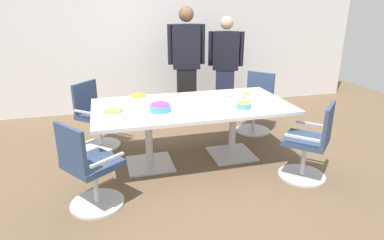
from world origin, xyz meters
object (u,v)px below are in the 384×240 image
object	(u,v)px
person_standing_0	(186,63)
person_standing_1	(225,65)
office_chair_0	(96,119)
office_chair_1	(89,171)
conference_table	(192,114)
snack_bowl_chips_orange	(139,97)
donut_platter	(237,95)
office_chair_2	(310,146)
office_chair_3	(255,106)
snack_bowl_candy_mix	(160,107)
plate_stack	(202,109)
snack_bowl_cookies	(114,114)
snack_bowl_chips_yellow	(244,104)

from	to	relation	value
person_standing_0	person_standing_1	xyz separation A→B (m)	(0.73, 0.11, -0.10)
office_chair_0	office_chair_1	bearing A→B (deg)	39.72
conference_table	person_standing_0	bearing A→B (deg)	78.06
snack_bowl_chips_orange	donut_platter	size ratio (longest dim) A/B	0.66
office_chair_1	office_chair_2	world-z (taller)	same
conference_table	office_chair_3	bearing A→B (deg)	31.51
office_chair_2	donut_platter	bearing A→B (deg)	70.56
snack_bowl_candy_mix	plate_stack	size ratio (longest dim) A/B	1.35
person_standing_0	snack_bowl_cookies	distance (m)	2.24
office_chair_2	donut_platter	xyz separation A→B (m)	(-0.48, 1.02, 0.36)
donut_platter	office_chair_0	bearing A→B (deg)	162.86
snack_bowl_cookies	snack_bowl_chips_orange	world-z (taller)	snack_bowl_cookies
office_chair_0	snack_bowl_candy_mix	size ratio (longest dim) A/B	3.63
snack_bowl_cookies	donut_platter	size ratio (longest dim) A/B	0.64
snack_bowl_cookies	plate_stack	xyz separation A→B (m)	(1.00, 0.02, -0.04)
person_standing_0	plate_stack	world-z (taller)	person_standing_0
snack_bowl_cookies	office_chair_2	bearing A→B (deg)	-13.86
conference_table	snack_bowl_cookies	size ratio (longest dim) A/B	10.22
office_chair_0	office_chair_3	xyz separation A→B (m)	(2.41, -0.04, 0.00)
office_chair_2	office_chair_0	bearing A→B (deg)	100.99
conference_table	donut_platter	size ratio (longest dim) A/B	6.55
person_standing_1	snack_bowl_cookies	distance (m)	2.80
conference_table	snack_bowl_candy_mix	size ratio (longest dim) A/B	9.56
office_chair_1	plate_stack	bearing A→B (deg)	75.92
conference_table	plate_stack	bearing A→B (deg)	-78.78
office_chair_2	donut_platter	size ratio (longest dim) A/B	2.49
snack_bowl_chips_orange	office_chair_3	bearing A→B (deg)	13.15
snack_bowl_cookies	plate_stack	world-z (taller)	snack_bowl_cookies
office_chair_0	office_chair_1	size ratio (longest dim) A/B	1.00
plate_stack	person_standing_0	bearing A→B (deg)	81.24
conference_table	snack_bowl_chips_orange	distance (m)	0.72
person_standing_0	snack_bowl_chips_yellow	world-z (taller)	person_standing_0
person_standing_0	snack_bowl_chips_yellow	xyz separation A→B (m)	(0.23, -1.85, -0.20)
person_standing_1	snack_bowl_chips_orange	xyz separation A→B (m)	(-1.68, -1.34, -0.09)
snack_bowl_chips_yellow	snack_bowl_chips_orange	distance (m)	1.33
donut_platter	plate_stack	xyz separation A→B (m)	(-0.64, -0.48, 0.00)
office_chair_3	snack_bowl_chips_orange	xyz separation A→B (m)	(-1.85, -0.43, 0.39)
person_standing_0	plate_stack	bearing A→B (deg)	91.30
office_chair_3	office_chair_2	bearing A→B (deg)	135.06
donut_platter	snack_bowl_chips_yellow	bearing A→B (deg)	-103.93
conference_table	office_chair_0	xyz separation A→B (m)	(-1.17, 0.80, -0.22)
person_standing_1	snack_bowl_chips_orange	distance (m)	2.15
office_chair_2	person_standing_0	size ratio (longest dim) A/B	0.48
conference_table	office_chair_3	distance (m)	1.47
office_chair_3	person_standing_0	bearing A→B (deg)	6.30
person_standing_1	snack_bowl_candy_mix	world-z (taller)	person_standing_1
office_chair_3	donut_platter	bearing A→B (deg)	91.66
snack_bowl_cookies	snack_bowl_chips_yellow	size ratio (longest dim) A/B	1.33
office_chair_1	snack_bowl_cookies	distance (m)	0.69
conference_table	person_standing_1	bearing A→B (deg)	57.51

